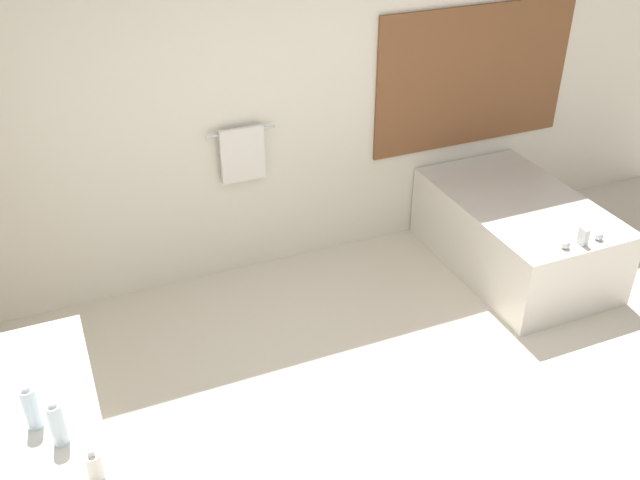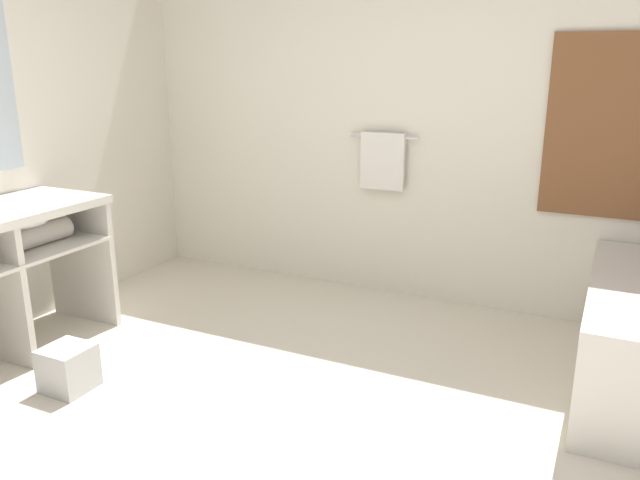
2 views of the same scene
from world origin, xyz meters
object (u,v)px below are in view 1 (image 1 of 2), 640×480
Objects in this scene: water_bottle_1 at (57,423)px; soap_dispenser at (94,466)px; water_bottle_3 at (31,408)px; bathtub at (516,230)px.

water_bottle_1 is 1.44× the size of soap_dispenser.
water_bottle_3 is at bearing 124.65° from water_bottle_1.
water_bottle_1 is 0.16m from water_bottle_3.
water_bottle_3 is (-0.09, 0.13, -0.00)m from water_bottle_1.
water_bottle_3 reaches higher than soap_dispenser.
soap_dispenser is at bearing -153.20° from bathtub.
water_bottle_1 and water_bottle_3 have the same top height.
water_bottle_3 is (-3.45, -1.27, 0.66)m from bathtub.
bathtub is 6.85× the size of water_bottle_3.
soap_dispenser is (0.11, -0.24, -0.04)m from water_bottle_1.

